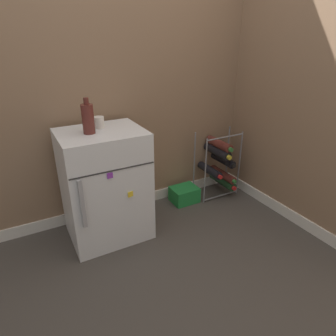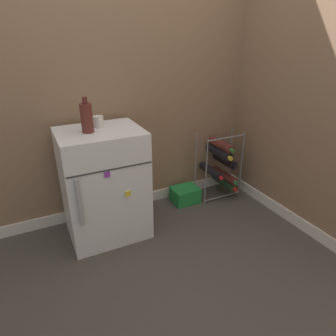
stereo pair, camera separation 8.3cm
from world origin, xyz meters
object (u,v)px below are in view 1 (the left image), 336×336
at_px(wine_rack, 219,164).
at_px(fridge_top_bottle, 88,118).
at_px(fridge_top_cup, 99,122).
at_px(soda_box, 184,194).
at_px(mini_fridge, 105,186).

xyz_separation_m(wine_rack, fridge_top_bottle, (-1.15, -0.12, 0.59)).
xyz_separation_m(wine_rack, fridge_top_cup, (-1.06, -0.03, 0.53)).
distance_m(wine_rack, soda_box, 0.42).
xyz_separation_m(soda_box, fridge_top_cup, (-0.71, -0.06, 0.77)).
height_order(wine_rack, fridge_top_cup, fridge_top_cup).
height_order(mini_fridge, fridge_top_cup, fridge_top_cup).
bearing_deg(wine_rack, fridge_top_cup, -178.22).
relative_size(wine_rack, fridge_top_cup, 7.93).
relative_size(mini_fridge, wine_rack, 1.33).
height_order(wine_rack, soda_box, wine_rack).
bearing_deg(wine_rack, soda_box, 176.19).
xyz_separation_m(mini_fridge, fridge_top_bottle, (-0.07, -0.01, 0.49)).
bearing_deg(wine_rack, mini_fridge, -174.50).
bearing_deg(wine_rack, fridge_top_bottle, -174.24).
bearing_deg(fridge_top_bottle, mini_fridge, 9.73).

